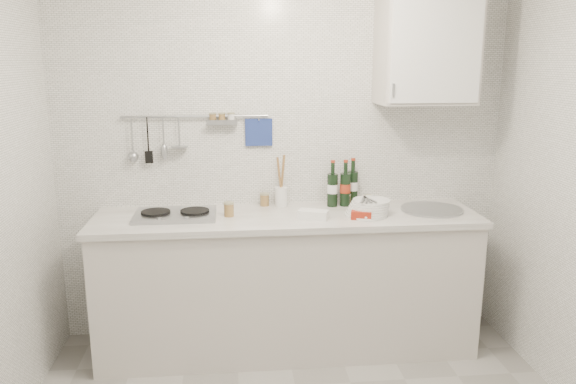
# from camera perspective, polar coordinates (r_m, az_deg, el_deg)

# --- Properties ---
(back_wall) EXTENTS (3.00, 0.02, 2.50)m
(back_wall) POSITION_cam_1_polar(r_m,az_deg,el_deg) (3.79, -0.55, 3.75)
(back_wall) COLOR silver
(back_wall) RESTS_ON floor
(counter) EXTENTS (2.44, 0.64, 0.96)m
(counter) POSITION_cam_1_polar(r_m,az_deg,el_deg) (3.73, 0.00, -9.48)
(counter) COLOR beige
(counter) RESTS_ON floor
(wall_rail) EXTENTS (0.98, 0.09, 0.34)m
(wall_rail) POSITION_cam_1_polar(r_m,az_deg,el_deg) (3.73, -9.72, 6.12)
(wall_rail) COLOR #93969B
(wall_rail) RESTS_ON back_wall
(wall_cabinet) EXTENTS (0.60, 0.38, 0.70)m
(wall_cabinet) POSITION_cam_1_polar(r_m,az_deg,el_deg) (3.75, 13.94, 14.00)
(wall_cabinet) COLOR beige
(wall_cabinet) RESTS_ON back_wall
(plate_stack_hob) EXTENTS (0.26, 0.25, 0.02)m
(plate_stack_hob) POSITION_cam_1_polar(r_m,az_deg,el_deg) (3.57, -12.73, -2.41)
(plate_stack_hob) COLOR #4F60B5
(plate_stack_hob) RESTS_ON counter
(plate_stack_sink) EXTENTS (0.29, 0.28, 0.10)m
(plate_stack_sink) POSITION_cam_1_polar(r_m,az_deg,el_deg) (3.58, 8.19, -1.59)
(plate_stack_sink) COLOR white
(plate_stack_sink) RESTS_ON counter
(wine_bottles) EXTENTS (0.22, 0.14, 0.31)m
(wine_bottles) POSITION_cam_1_polar(r_m,az_deg,el_deg) (3.78, 5.67, 0.96)
(wine_bottles) COLOR black
(wine_bottles) RESTS_ON counter
(butter_dish) EXTENTS (0.20, 0.15, 0.05)m
(butter_dish) POSITION_cam_1_polar(r_m,az_deg,el_deg) (3.47, 2.59, -2.30)
(butter_dish) COLOR white
(butter_dish) RESTS_ON counter
(strawberry_punnet) EXTENTS (0.16, 0.16, 0.05)m
(strawberry_punnet) POSITION_cam_1_polar(r_m,az_deg,el_deg) (3.51, 7.52, -2.22)
(strawberry_punnet) COLOR #A42C12
(strawberry_punnet) RESTS_ON counter
(utensil_crock) EXTENTS (0.08, 0.08, 0.35)m
(utensil_crock) POSITION_cam_1_polar(r_m,az_deg,el_deg) (3.76, -0.70, -0.19)
(utensil_crock) COLOR white
(utensil_crock) RESTS_ON counter
(jar_a) EXTENTS (0.06, 0.06, 0.09)m
(jar_a) POSITION_cam_1_polar(r_m,az_deg,el_deg) (3.77, -2.39, -0.75)
(jar_a) COLOR olive
(jar_a) RESTS_ON counter
(jar_b) EXTENTS (0.07, 0.07, 0.08)m
(jar_b) POSITION_cam_1_polar(r_m,az_deg,el_deg) (3.80, 5.86, -0.77)
(jar_b) COLOR olive
(jar_b) RESTS_ON counter
(jar_c) EXTENTS (0.06, 0.06, 0.08)m
(jar_c) POSITION_cam_1_polar(r_m,az_deg,el_deg) (3.77, 8.12, -0.92)
(jar_c) COLOR olive
(jar_c) RESTS_ON counter
(jar_d) EXTENTS (0.07, 0.07, 0.09)m
(jar_d) POSITION_cam_1_polar(r_m,az_deg,el_deg) (3.54, -6.02, -1.75)
(jar_d) COLOR olive
(jar_d) RESTS_ON counter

